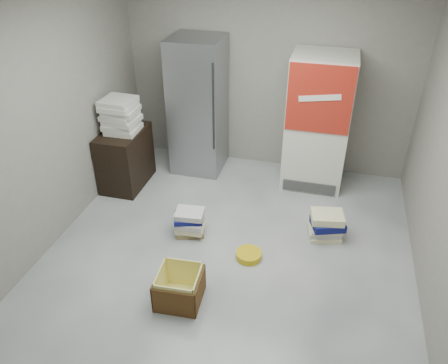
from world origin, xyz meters
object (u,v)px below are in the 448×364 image
Objects in this scene: steel_fridge at (198,106)px; coke_cooler at (318,122)px; wood_shelf at (126,158)px; phonebook_stack_main at (190,223)px; cardboard_box at (179,289)px.

coke_cooler is at bearing -0.18° from steel_fridge.
phonebook_stack_main is at bearing -35.62° from wood_shelf.
coke_cooler is 2.25× the size of wood_shelf.
steel_fridge is 2.78m from cardboard_box.
steel_fridge is at bearing 99.49° from cardboard_box.
cardboard_box is at bearing -76.91° from steel_fridge.
cardboard_box is (0.23, -1.01, -0.02)m from phonebook_stack_main.
coke_cooler is 3.95× the size of cardboard_box.
cardboard_box is (-1.05, -2.59, -0.76)m from coke_cooler.
cardboard_box is at bearing -89.15° from phonebook_stack_main.
wood_shelf is 2.04× the size of phonebook_stack_main.
cardboard_box is at bearing -111.99° from coke_cooler.
steel_fridge reaches higher than wood_shelf.
steel_fridge is 4.17× the size of cardboard_box.
wood_shelf is at bearing 123.93° from cardboard_box.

